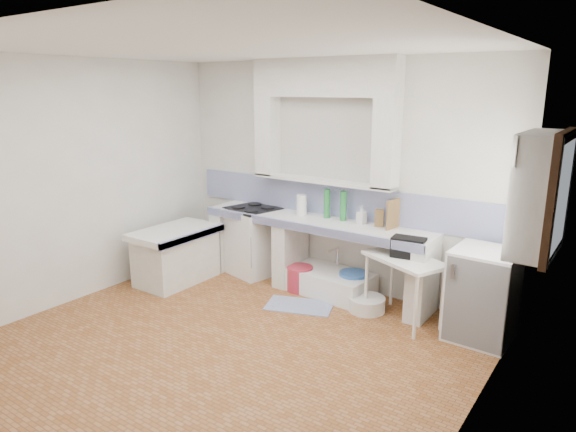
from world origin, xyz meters
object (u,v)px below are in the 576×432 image
Objects in this scene: sink at (328,283)px; side_table at (403,289)px; stove at (254,242)px; fridge at (482,295)px.

side_table is (1.04, -0.21, 0.23)m from sink.
stove reaches higher than side_table.
sink is at bearing 11.53° from stove.
fridge is (0.80, 0.08, 0.11)m from side_table.
side_table is at bearing -172.90° from fridge.
fridge is (1.84, -0.13, 0.34)m from sink.
side_table is at bearing -6.60° from sink.
fridge is at bearing 29.29° from side_table.
fridge is at bearing 10.04° from stove.
stove is 2.26m from side_table.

